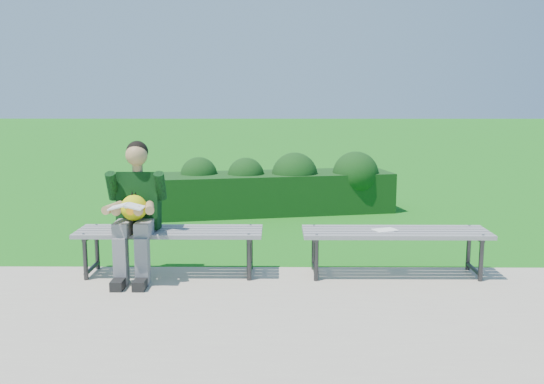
% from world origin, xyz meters
% --- Properties ---
extents(ground, '(80.00, 80.00, 0.00)m').
position_xyz_m(ground, '(0.00, 0.00, 0.00)').
color(ground, '#357F1E').
rests_on(ground, ground).
extents(walkway, '(30.00, 3.50, 0.02)m').
position_xyz_m(walkway, '(0.00, -1.75, 0.01)').
color(walkway, '#A99F8F').
rests_on(walkway, ground).
extents(hedge, '(3.78, 1.63, 0.92)m').
position_xyz_m(hedge, '(0.22, 3.05, 0.39)').
color(hedge, '#13390E').
rests_on(hedge, ground).
extents(bench_left, '(1.80, 0.50, 0.46)m').
position_xyz_m(bench_left, '(-0.84, -0.25, 0.42)').
color(bench_left, gray).
rests_on(bench_left, walkway).
extents(bench_right, '(1.80, 0.50, 0.46)m').
position_xyz_m(bench_right, '(1.36, -0.26, 0.42)').
color(bench_right, gray).
rests_on(bench_right, walkway).
extents(seated_boy, '(0.56, 0.76, 1.31)m').
position_xyz_m(seated_boy, '(-1.14, -0.35, 0.71)').
color(seated_boy, gray).
rests_on(seated_boy, walkway).
extents(paper_sheet, '(0.27, 0.23, 0.01)m').
position_xyz_m(paper_sheet, '(1.26, -0.26, 0.47)').
color(paper_sheet, white).
rests_on(paper_sheet, bench_right).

